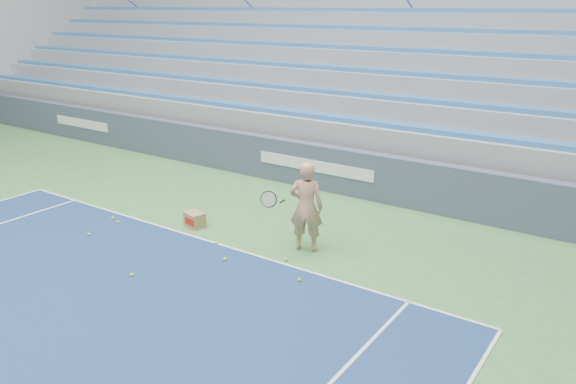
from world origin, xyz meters
name	(u,v)px	position (x,y,z in m)	size (l,w,h in m)	color
sponsor_barrier	(318,166)	(0.00, 15.88, 0.55)	(30.00, 0.32, 1.10)	#3E485F
bleachers	(414,70)	(0.00, 21.60, 2.36)	(31.00, 9.15, 7.30)	gray
tennis_player	(306,207)	(1.76, 12.63, 0.84)	(0.96, 0.92, 1.68)	tan
ball_box	(195,220)	(-0.72, 12.30, 0.15)	(0.47, 0.40, 0.30)	#957448
tennis_ball_0	(113,218)	(-2.41, 11.60, 0.03)	(0.07, 0.07, 0.07)	#BDDF2D
tennis_ball_1	(132,275)	(-0.03, 10.06, 0.03)	(0.07, 0.07, 0.07)	#BDDF2D
tennis_ball_2	(299,280)	(2.37, 11.50, 0.03)	(0.07, 0.07, 0.07)	#BDDF2D
tennis_ball_3	(286,259)	(1.75, 12.02, 0.03)	(0.07, 0.07, 0.07)	#BDDF2D
tennis_ball_4	(118,222)	(-2.14, 11.51, 0.03)	(0.07, 0.07, 0.07)	#BDDF2D
tennis_ball_5	(225,259)	(0.86, 11.41, 0.03)	(0.07, 0.07, 0.07)	#BDDF2D
tennis_ball_6	(217,242)	(0.25, 11.89, 0.03)	(0.07, 0.07, 0.07)	#BDDF2D
tennis_ball_7	(89,235)	(-2.08, 10.75, 0.03)	(0.07, 0.07, 0.07)	#BDDF2D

